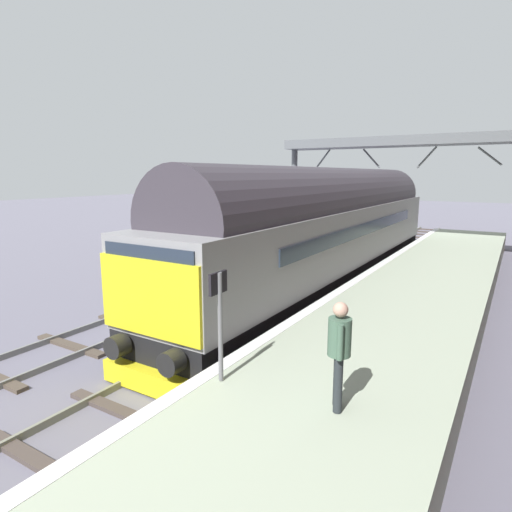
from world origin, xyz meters
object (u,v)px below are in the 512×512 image
(signal_post_mid, at_px, (268,201))
(waiting_passenger, at_px, (339,346))
(platform_number_sign, at_px, (219,309))
(diesel_locomotive, at_px, (331,226))

(signal_post_mid, bearing_deg, waiting_passenger, -56.60)
(platform_number_sign, relative_size, waiting_passenger, 1.14)
(platform_number_sign, distance_m, waiting_passenger, 2.03)
(signal_post_mid, distance_m, waiting_passenger, 17.48)
(signal_post_mid, relative_size, waiting_passenger, 2.88)
(diesel_locomotive, xyz_separation_m, waiting_passenger, (4.07, -9.85, -0.50))
(signal_post_mid, height_order, waiting_passenger, signal_post_mid)
(signal_post_mid, xyz_separation_m, waiting_passenger, (9.60, -14.57, -1.04))
(waiting_passenger, bearing_deg, platform_number_sign, 72.53)
(signal_post_mid, relative_size, platform_number_sign, 2.53)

